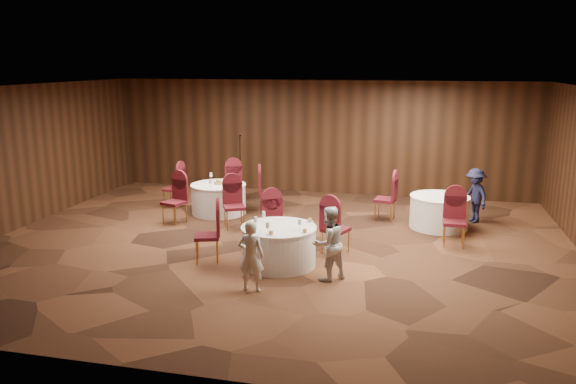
% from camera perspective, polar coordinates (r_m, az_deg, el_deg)
% --- Properties ---
extents(ground, '(12.00, 12.00, 0.00)m').
position_cam_1_polar(ground, '(11.62, -1.19, -5.46)').
color(ground, black).
rests_on(ground, ground).
extents(room_shell, '(12.00, 12.00, 12.00)m').
position_cam_1_polar(room_shell, '(11.15, -1.24, 4.16)').
color(room_shell, silver).
rests_on(room_shell, ground).
extents(table_main, '(1.40, 1.40, 0.74)m').
position_cam_1_polar(table_main, '(10.44, -0.94, -5.46)').
color(table_main, silver).
rests_on(table_main, ground).
extents(table_left, '(1.36, 1.36, 0.74)m').
position_cam_1_polar(table_left, '(14.06, -7.05, -0.66)').
color(table_left, silver).
rests_on(table_left, ground).
extents(table_right, '(1.33, 1.33, 0.74)m').
position_cam_1_polar(table_right, '(13.20, 15.10, -1.93)').
color(table_right, silver).
rests_on(table_right, ground).
extents(chairs_main, '(2.98, 1.99, 1.00)m').
position_cam_1_polar(chairs_main, '(11.10, -1.75, -3.65)').
color(chairs_main, '#3D0C15').
rests_on(chairs_main, ground).
extents(chairs_left, '(3.11, 3.13, 1.00)m').
position_cam_1_polar(chairs_left, '(14.01, -7.23, -0.19)').
color(chairs_left, '#3D0C15').
rests_on(chairs_left, ground).
extents(chairs_right, '(2.07, 2.21, 1.00)m').
position_cam_1_polar(chairs_right, '(12.74, 12.99, -1.77)').
color(chairs_right, '#3D0C15').
rests_on(chairs_right, ground).
extents(tabletop_main, '(1.04, 1.09, 0.22)m').
position_cam_1_polar(tabletop_main, '(10.14, -0.47, -3.29)').
color(tabletop_main, silver).
rests_on(tabletop_main, table_main).
extents(tabletop_left, '(0.81, 0.86, 0.22)m').
position_cam_1_polar(tabletop_left, '(13.97, -7.06, 1.12)').
color(tabletop_left, silver).
rests_on(tabletop_left, table_left).
extents(tabletop_right, '(0.08, 0.08, 0.22)m').
position_cam_1_polar(tabletop_right, '(12.84, 16.00, -0.00)').
color(tabletop_right, silver).
rests_on(tabletop_right, table_right).
extents(mic_stand, '(0.24, 0.24, 1.70)m').
position_cam_1_polar(mic_stand, '(16.01, -4.84, 1.55)').
color(mic_stand, black).
rests_on(mic_stand, ground).
extents(woman_a, '(0.45, 0.30, 1.21)m').
position_cam_1_polar(woman_a, '(9.24, -3.79, -6.51)').
color(woman_a, silver).
rests_on(woman_a, ground).
extents(woman_b, '(0.80, 0.80, 1.31)m').
position_cam_1_polar(woman_b, '(9.69, 4.14, -5.24)').
color(woman_b, silver).
rests_on(woman_b, ground).
extents(man_c, '(0.82, 0.96, 1.28)m').
position_cam_1_polar(man_c, '(13.84, 18.44, -0.34)').
color(man_c, black).
rests_on(man_c, ground).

